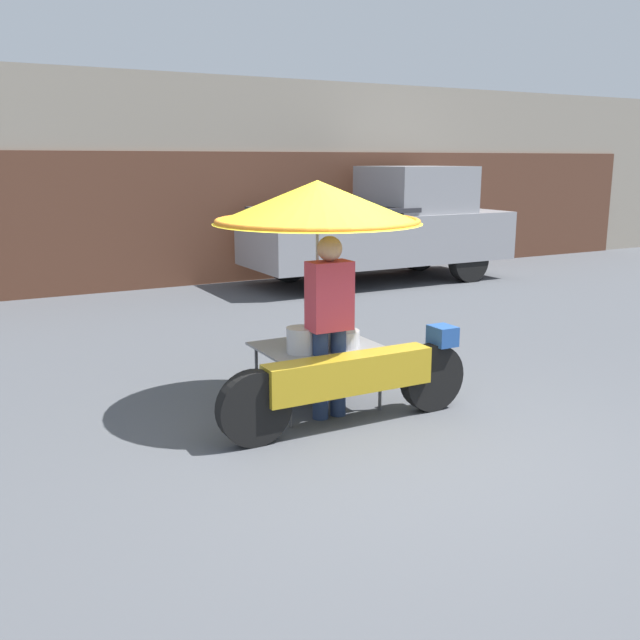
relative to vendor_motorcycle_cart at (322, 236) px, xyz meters
name	(u,v)px	position (x,y,z in m)	size (l,w,h in m)	color
ground_plane	(390,444)	(0.09, -1.01, -1.60)	(36.00, 36.00, 0.00)	#4C4F54
shopfront_building	(120,182)	(0.09, 8.01, 0.26)	(28.00, 2.06, 3.74)	gray
vendor_motorcycle_cart	(322,236)	(0.00, 0.00, 0.00)	(2.38, 1.86, 2.08)	black
vendor_person	(329,318)	(-0.04, -0.22, -0.69)	(0.38, 0.22, 1.62)	navy
pickup_truck	(385,227)	(4.43, 5.70, -0.58)	(5.01, 1.90, 2.14)	black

